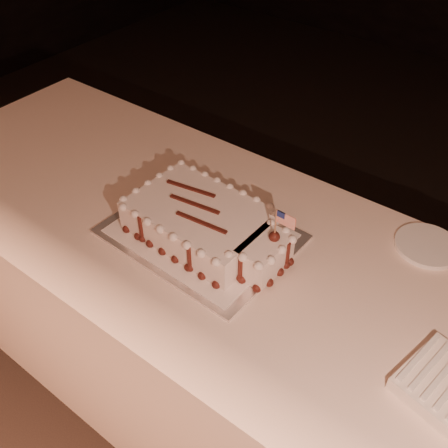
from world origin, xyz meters
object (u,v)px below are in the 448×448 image
Objects in this scene: sheet_cake at (208,224)px; banquet_table at (243,337)px; side_plate at (427,246)px; cake_board at (201,234)px.

banquet_table is at bearing 10.74° from sheet_cake.
side_plate is at bearing 33.97° from sheet_cake.
cake_board is at bearing -147.45° from side_plate.
cake_board is (-0.14, -0.02, 0.38)m from banquet_table.
banquet_table is 5.11× the size of sheet_cake.
sheet_cake reaches higher than cake_board.
banquet_table is at bearing -140.54° from side_plate.
banquet_table is 4.91× the size of cake_board.
cake_board is 0.61m from side_plate.
side_plate is (0.37, 0.31, 0.38)m from banquet_table.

